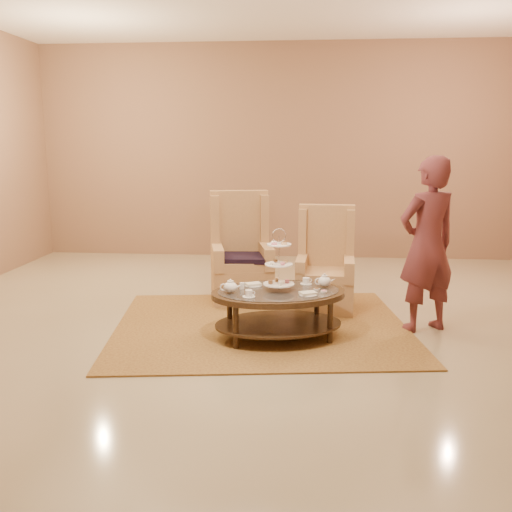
# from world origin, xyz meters

# --- Properties ---
(ground) EXTENTS (8.00, 8.00, 0.00)m
(ground) POSITION_xyz_m (0.00, 0.00, 0.00)
(ground) COLOR tan
(ground) RESTS_ON ground
(ceiling) EXTENTS (8.00, 8.00, 0.02)m
(ceiling) POSITION_xyz_m (0.00, 0.00, 0.00)
(ceiling) COLOR white
(ceiling) RESTS_ON ground
(wall_back) EXTENTS (8.00, 0.04, 3.50)m
(wall_back) POSITION_xyz_m (0.00, 4.00, 1.75)
(wall_back) COLOR #91694F
(wall_back) RESTS_ON ground
(rug) EXTENTS (3.32, 2.89, 0.02)m
(rug) POSITION_xyz_m (-0.01, 0.17, 0.01)
(rug) COLOR #A27D39
(rug) RESTS_ON ground
(tea_table) EXTENTS (1.50, 1.21, 1.10)m
(tea_table) POSITION_xyz_m (0.19, -0.18, 0.40)
(tea_table) COLOR black
(tea_table) RESTS_ON ground
(armchair_left) EXTENTS (0.85, 0.87, 1.32)m
(armchair_left) POSITION_xyz_m (-0.34, 1.26, 0.45)
(armchair_left) COLOR tan
(armchair_left) RESTS_ON ground
(armchair_right) EXTENTS (0.68, 0.70, 1.20)m
(armchair_right) POSITION_xyz_m (0.68, 0.93, 0.40)
(armchair_right) COLOR tan
(armchair_right) RESTS_ON ground
(person) EXTENTS (0.77, 0.67, 1.78)m
(person) POSITION_xyz_m (1.66, 0.23, 0.89)
(person) COLOR brown
(person) RESTS_ON ground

